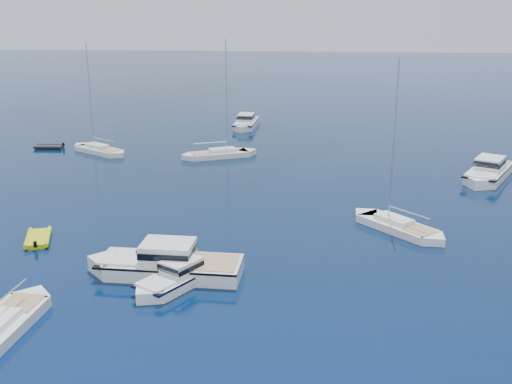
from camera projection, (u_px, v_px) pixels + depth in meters
The scene contains 11 objects.
ground at pixel (248, 383), 31.11m from camera, with size 400.00×400.00×0.00m, color navy.
motor_cruiser_left at pixel (180, 283), 41.88m from camera, with size 2.52×8.24×2.16m, color white, non-canonical shape.
motor_cruiser_centre at pixel (166, 274), 43.24m from camera, with size 3.57×11.68×3.07m, color silver, non-canonical shape.
motor_cruiser_distant at pixel (488, 179), 66.14m from camera, with size 3.38×11.06×2.90m, color white, non-canonical shape.
motor_cruiser_horizon at pixel (246, 127), 92.43m from camera, with size 2.90×9.48×2.49m, color silver, non-canonical shape.
sailboat_fore at pixel (0, 334), 35.59m from camera, with size 2.71×10.43×15.34m, color white, non-canonical shape.
sailboat_mid_r at pixel (397, 230), 51.49m from camera, with size 2.55×9.82×14.44m, color white, non-canonical shape.
sailboat_centre at pixel (220, 157), 75.03m from camera, with size 2.54×9.76×14.35m, color silver, non-canonical shape.
sailboat_far_l at pixel (99, 153), 77.20m from camera, with size 2.43×9.35×13.75m, color silver, non-canonical shape.
tender_yellow at pixel (38, 241), 49.23m from camera, with size 2.22×4.13×0.95m, color #CACE0C, non-canonical shape.
tender_grey_far at pixel (49, 148), 79.35m from camera, with size 2.02×3.69×0.95m, color black, non-canonical shape.
Camera 1 is at (2.67, -26.74, 18.33)m, focal length 43.86 mm.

